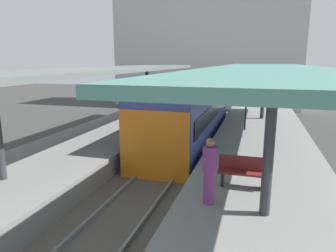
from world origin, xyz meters
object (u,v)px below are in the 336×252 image
Objects in this scene: commuter_train at (190,113)px; platform_bench at (243,171)px; passenger_near_bench at (209,170)px; platform_sign at (246,99)px.

platform_bench is at bearing -66.71° from commuter_train.
platform_sign is at bearing 86.85° from passenger_near_bench.
commuter_train is at bearing 105.57° from passenger_near_bench.
platform_sign is 8.81m from passenger_near_bench.
platform_sign is at bearing -0.97° from commuter_train.
commuter_train reaches higher than platform_bench.
commuter_train is 7.04× the size of passenger_near_bench.
platform_sign reaches higher than passenger_near_bench.
commuter_train is 9.15m from passenger_near_bench.
platform_sign reaches higher than platform_bench.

